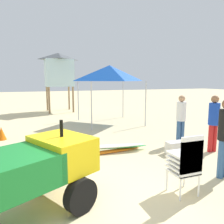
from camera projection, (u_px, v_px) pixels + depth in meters
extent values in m
plane|color=beige|center=(105.00, 209.00, 3.78)|extent=(80.00, 80.00, 0.00)
cube|color=yellow|center=(62.00, 153.00, 3.96)|extent=(1.22, 1.34, 0.60)
cylinder|color=black|center=(61.00, 128.00, 3.90)|extent=(0.08, 0.08, 0.30)
cylinder|color=black|center=(45.00, 177.00, 4.37)|extent=(0.62, 0.44, 0.60)
cylinder|color=black|center=(81.00, 196.00, 3.65)|extent=(0.62, 0.44, 0.60)
cube|color=white|center=(183.00, 172.00, 4.26)|extent=(0.48, 0.48, 0.04)
cube|color=white|center=(191.00, 166.00, 4.03)|extent=(0.48, 0.04, 0.40)
cube|color=white|center=(183.00, 167.00, 4.25)|extent=(0.48, 0.48, 0.04)
cube|color=white|center=(192.00, 161.00, 4.01)|extent=(0.48, 0.04, 0.40)
cube|color=white|center=(183.00, 163.00, 4.23)|extent=(0.48, 0.48, 0.04)
cube|color=white|center=(192.00, 157.00, 4.00)|extent=(0.48, 0.04, 0.40)
cube|color=white|center=(184.00, 158.00, 4.22)|extent=(0.48, 0.48, 0.04)
cube|color=white|center=(192.00, 152.00, 3.99)|extent=(0.48, 0.04, 0.40)
cube|color=white|center=(184.00, 154.00, 4.21)|extent=(0.48, 0.48, 0.04)
cube|color=white|center=(192.00, 147.00, 3.98)|extent=(0.48, 0.04, 0.40)
cylinder|color=white|center=(184.00, 177.00, 4.56)|extent=(0.04, 0.04, 0.42)
cylinder|color=white|center=(167.00, 180.00, 4.41)|extent=(0.04, 0.04, 0.42)
cylinder|color=white|center=(199.00, 186.00, 4.17)|extent=(0.04, 0.04, 0.42)
cylinder|color=white|center=(180.00, 190.00, 4.02)|extent=(0.04, 0.04, 0.42)
ellipsoid|color=orange|center=(109.00, 151.00, 6.71)|extent=(2.12, 0.36, 0.08)
ellipsoid|color=green|center=(112.00, 147.00, 6.88)|extent=(2.23, 0.68, 0.08)
ellipsoid|color=white|center=(106.00, 146.00, 6.68)|extent=(2.42, 0.70, 0.08)
cylinder|color=#33598C|center=(178.00, 133.00, 7.55)|extent=(0.14, 0.14, 0.82)
cylinder|color=#33598C|center=(182.00, 132.00, 7.61)|extent=(0.14, 0.14, 0.82)
cylinder|color=white|center=(181.00, 111.00, 7.47)|extent=(0.32, 0.32, 0.65)
sphere|color=tan|center=(182.00, 99.00, 7.41)|extent=(0.22, 0.22, 0.22)
cylinder|color=#33598C|center=(221.00, 159.00, 4.95)|extent=(0.14, 0.14, 0.87)
cylinder|color=red|center=(210.00, 138.00, 6.74)|extent=(0.14, 0.14, 0.84)
cylinder|color=red|center=(214.00, 138.00, 6.80)|extent=(0.14, 0.14, 0.84)
cylinder|color=#193FB2|center=(214.00, 114.00, 6.66)|extent=(0.32, 0.32, 0.67)
sphere|color=#9E6B47|center=(215.00, 99.00, 6.60)|extent=(0.23, 0.23, 0.23)
cylinder|color=#B2B2B7|center=(92.00, 106.00, 9.49)|extent=(0.05, 0.05, 2.13)
cylinder|color=#B2B2B7|center=(146.00, 104.00, 10.43)|extent=(0.05, 0.05, 2.13)
cylinder|color=#B2B2B7|center=(78.00, 101.00, 11.94)|extent=(0.05, 0.05, 2.13)
cylinder|color=#B2B2B7|center=(123.00, 99.00, 12.88)|extent=(0.05, 0.05, 2.13)
pyramid|color=#144CB2|center=(110.00, 73.00, 10.97)|extent=(2.65, 2.65, 0.77)
cylinder|color=olive|center=(49.00, 100.00, 14.35)|extent=(0.12, 0.12, 1.74)
cylinder|color=olive|center=(73.00, 100.00, 14.90)|extent=(0.12, 0.12, 1.74)
cylinder|color=olive|center=(47.00, 98.00, 15.79)|extent=(0.12, 0.12, 1.74)
cylinder|color=olive|center=(69.00, 98.00, 16.34)|extent=(0.12, 0.12, 1.74)
cube|color=silver|center=(59.00, 73.00, 15.09)|extent=(1.80, 1.80, 1.80)
pyramid|color=#4C5156|center=(58.00, 56.00, 14.92)|extent=(1.98, 1.98, 0.45)
cone|color=orange|center=(1.00, 133.00, 8.13)|extent=(0.34, 0.34, 0.48)
cube|color=white|center=(176.00, 147.00, 6.63)|extent=(0.58, 0.32, 0.36)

